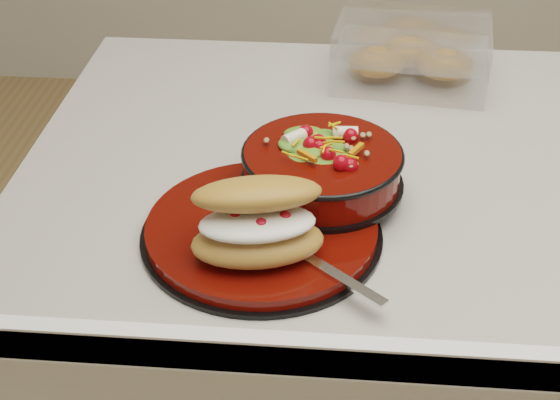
# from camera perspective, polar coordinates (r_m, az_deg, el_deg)

# --- Properties ---
(island_counter) EXTENTS (1.24, 0.74, 0.90)m
(island_counter) POSITION_cam_1_polar(r_m,az_deg,el_deg) (1.37, 11.83, -13.14)
(island_counter) COLOR white
(island_counter) RESTS_ON ground
(dinner_plate) EXTENTS (0.28, 0.28, 0.02)m
(dinner_plate) POSITION_cam_1_polar(r_m,az_deg,el_deg) (0.91, -1.31, -2.22)
(dinner_plate) COLOR black
(dinner_plate) RESTS_ON island_counter
(salad_bowl) EXTENTS (0.20, 0.20, 0.09)m
(salad_bowl) POSITION_cam_1_polar(r_m,az_deg,el_deg) (0.95, 3.11, 2.76)
(salad_bowl) COLOR black
(salad_bowl) RESTS_ON dinner_plate
(croissant) EXTENTS (0.16, 0.12, 0.09)m
(croissant) POSITION_cam_1_polar(r_m,az_deg,el_deg) (0.83, -1.62, -1.61)
(croissant) COLOR #CC823E
(croissant) RESTS_ON dinner_plate
(fork) EXTENTS (0.15, 0.13, 0.00)m
(fork) POSITION_cam_1_polar(r_m,az_deg,el_deg) (0.85, 2.58, -4.55)
(fork) COLOR silver
(fork) RESTS_ON dinner_plate
(pastry_box) EXTENTS (0.26, 0.20, 0.09)m
(pastry_box) POSITION_cam_1_polar(r_m,az_deg,el_deg) (1.27, 9.57, 10.51)
(pastry_box) COLOR white
(pastry_box) RESTS_ON island_counter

